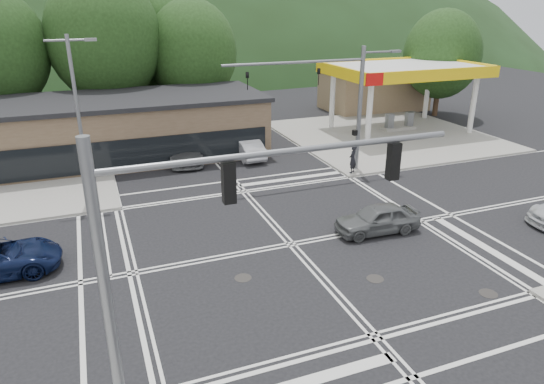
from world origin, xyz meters
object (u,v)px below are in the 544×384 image
object	(u,v)px
car_grey_center	(377,219)
car_queue_b	(212,133)
pedestrian	(353,159)
car_northbound	(185,150)
car_queue_a	(246,148)

from	to	relation	value
car_grey_center	car_queue_b	size ratio (longest dim) A/B	0.87
car_grey_center	pedestrian	world-z (taller)	pedestrian
car_queue_b	car_northbound	distance (m)	4.84
car_grey_center	car_queue_a	xyz separation A→B (m)	(-2.13, 13.80, 0.01)
car_queue_a	car_northbound	world-z (taller)	car_northbound
car_grey_center	car_northbound	size ratio (longest dim) A/B	0.75
car_northbound	car_grey_center	bearing A→B (deg)	-58.85
car_grey_center	car_queue_a	distance (m)	13.96
pedestrian	car_queue_b	bearing A→B (deg)	-96.21
car_grey_center	car_queue_b	bearing A→B (deg)	-166.34
car_queue_b	pedestrian	size ratio (longest dim) A/B	2.60
car_queue_b	car_grey_center	bearing A→B (deg)	103.00
car_queue_a	car_queue_b	xyz separation A→B (m)	(-1.27, 4.73, 0.09)
car_grey_center	pedestrian	size ratio (longest dim) A/B	2.27
car_queue_b	pedestrian	bearing A→B (deg)	123.81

